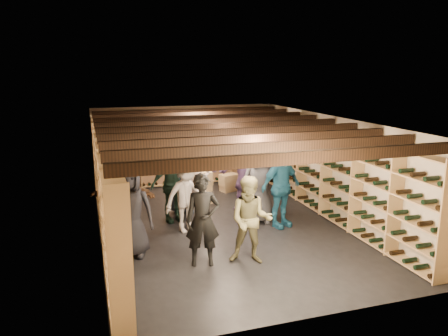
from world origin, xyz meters
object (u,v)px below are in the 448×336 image
crate_stack_right (229,183)px  person_6 (183,182)px  person_11 (247,172)px  person_12 (260,184)px  crate_stack_left (202,187)px  person_2 (251,220)px  person_7 (196,185)px  crate_loose (236,187)px  person_4 (281,187)px  person_10 (172,185)px  person_1 (203,220)px  person_0 (130,211)px  person_5 (124,196)px  person_9 (186,196)px

crate_stack_right → person_6: bearing=-138.3°
person_11 → person_12: bearing=-75.0°
crate_stack_left → person_2: person_2 is taller
crate_stack_right → person_7: 2.87m
crate_loose → person_4: person_4 is taller
crate_stack_left → person_12: bearing=-63.0°
crate_stack_right → person_10: person_10 is taller
person_1 → person_10: bearing=103.8°
crate_stack_right → person_0: person_0 is taller
person_11 → person_12: size_ratio=1.05×
crate_loose → person_1: 5.16m
crate_loose → person_5: (-3.41, -2.41, 0.69)m
crate_stack_left → person_7: bearing=-109.7°
person_7 → person_11: (1.50, 0.66, 0.05)m
crate_stack_left → person_7: person_7 is taller
crate_stack_right → person_4: (0.19, -3.13, 0.67)m
person_9 → person_11: person_11 is taller
crate_loose → person_6: person_6 is taller
person_12 → crate_stack_right: bearing=103.4°
crate_stack_right → person_1: size_ratio=0.34×
person_4 → person_6: person_4 is taller
person_0 → person_12: (3.04, 1.03, 0.02)m
person_9 → person_11: size_ratio=0.84×
person_2 → person_7: 2.41m
crate_stack_left → crate_stack_right: bearing=39.9°
crate_loose → person_11: 1.97m
person_5 → person_6: (1.47, 0.80, 0.01)m
person_2 → person_7: person_7 is taller
person_2 → person_4: (1.31, 1.55, 0.11)m
crate_stack_left → person_0: size_ratio=0.48×
crate_loose → person_2: 5.02m
person_4 → person_12: 0.55m
crate_stack_right → person_11: bearing=-92.2°
person_4 → person_12: (-0.32, 0.45, -0.02)m
person_1 → person_2: size_ratio=1.04×
crate_stack_right → person_10: bearing=-135.5°
person_1 → person_2: 0.87m
person_0 → person_7: person_7 is taller
person_5 → person_10: bearing=37.2°
person_2 → person_9: size_ratio=1.02×
crate_stack_left → crate_loose: (1.29, 0.98, -0.34)m
crate_loose → person_11: size_ratio=0.26×
person_1 → person_2: person_1 is taller
person_2 → person_6: person_2 is taller
crate_stack_right → person_4: 3.21m
person_10 → person_1: bearing=-102.6°
person_5 → person_11: person_11 is taller
crate_loose → person_10: 3.23m
person_5 → person_4: bearing=9.3°
person_5 → person_0: bearing=-67.0°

